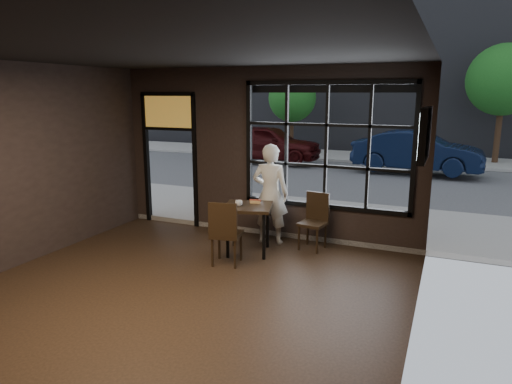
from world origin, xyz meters
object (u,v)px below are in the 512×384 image
at_px(man, 270,194).
at_px(cafe_table, 248,229).
at_px(navy_car, 417,151).
at_px(chair_near, 227,232).

bearing_deg(man, cafe_table, 72.52).
height_order(man, navy_car, man).
relative_size(chair_near, man, 0.58).
distance_m(cafe_table, man, 0.84).
xyz_separation_m(chair_near, man, (0.25, 1.28, 0.39)).
bearing_deg(chair_near, navy_car, -112.95).
distance_m(man, navy_car, 8.83).
height_order(cafe_table, man, man).
relative_size(cafe_table, navy_car, 0.20).
xyz_separation_m(cafe_table, man, (0.15, 0.66, 0.50)).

